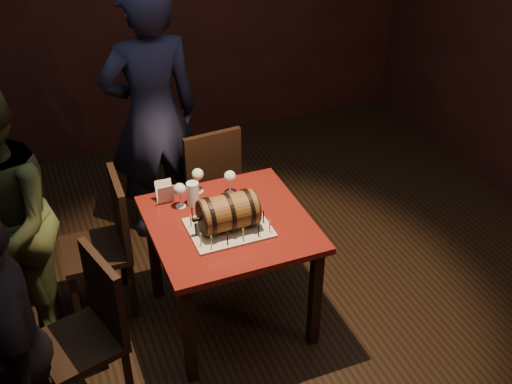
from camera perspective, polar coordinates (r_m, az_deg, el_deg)
room_shell at (r=3.25m, az=-1.30°, el=5.80°), size 5.04×5.04×2.80m
pub_table at (r=3.74m, az=-2.35°, el=-3.97°), size 0.90×0.90×0.75m
cake_board at (r=3.61m, az=-2.43°, el=-3.19°), size 0.45×0.35×0.01m
barrel_cake at (r=3.55m, az=-2.48°, el=-1.80°), size 0.37×0.22×0.22m
birthday_candles at (r=3.58m, az=-2.44°, el=-2.58°), size 0.40×0.30×0.09m
wine_glass_left at (r=3.75m, az=-6.80°, el=0.16°), size 0.07×0.07×0.16m
wine_glass_mid at (r=3.87m, az=-5.21°, el=1.49°), size 0.07×0.07×0.16m
wine_glass_right at (r=3.84m, az=-2.32°, el=1.30°), size 0.07×0.07×0.16m
pint_of_ale at (r=3.78m, az=-5.63°, el=-0.20°), size 0.07×0.07×0.15m
menu_card at (r=3.83m, az=-8.09°, el=-0.07°), size 0.10×0.05×0.13m
chair_back at (r=4.48m, az=-4.25°, el=1.17°), size 0.43×0.43×0.93m
chair_left_rear at (r=4.01m, az=-13.11°, el=-4.05°), size 0.41×0.41×0.93m
chair_left_front at (r=3.46m, az=-14.46°, el=-11.51°), size 0.49×0.49×0.93m
person_back at (r=4.45m, az=-9.22°, el=6.64°), size 0.70×0.47×1.86m
person_left_front at (r=3.16m, az=-21.17°, el=-12.45°), size 0.47×0.92×1.51m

